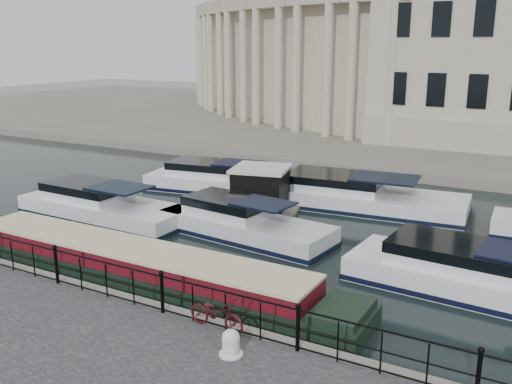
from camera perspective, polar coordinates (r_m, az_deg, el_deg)
ground_plane at (r=17.76m, az=-4.64°, el=-10.65°), size 160.00×160.00×0.00m
far_bank at (r=53.54m, az=19.34°, el=6.05°), size 120.00×42.00×0.55m
railing at (r=15.62m, az=-9.39°, el=-9.66°), size 24.14×0.14×1.22m
civic_building at (r=49.01m, az=17.91°, el=13.40°), size 53.55×31.84×16.85m
bicycle at (r=14.72m, az=-3.97°, el=-12.01°), size 1.69×0.70×0.87m
mooring_bollard at (r=13.68m, az=-2.53°, el=-14.85°), size 0.57×0.57×0.64m
narrowboat at (r=19.30m, az=-12.26°, el=-7.64°), size 16.13×2.18×1.59m
harbour_hut at (r=26.15m, az=0.49°, el=0.02°), size 3.95×3.54×2.21m
cabin_cruisers at (r=24.69m, az=4.79°, el=-2.35°), size 25.48×11.13×1.99m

